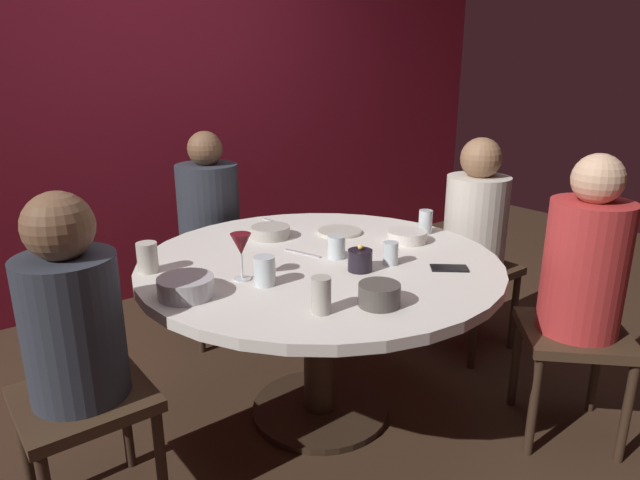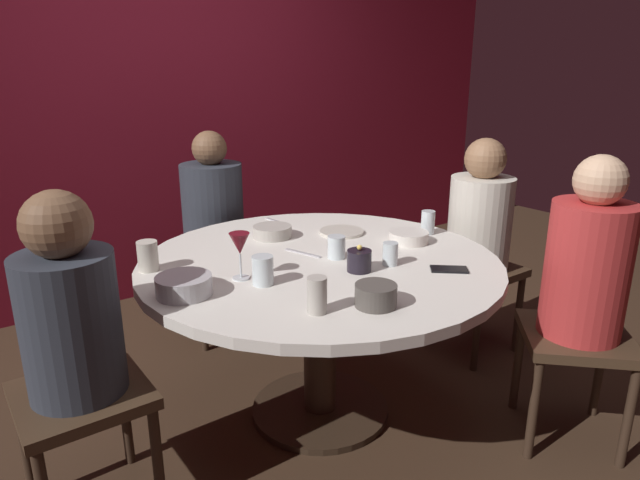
% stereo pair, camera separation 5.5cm
% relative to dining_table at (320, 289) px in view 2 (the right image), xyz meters
% --- Properties ---
extents(ground_plane, '(8.00, 8.00, 0.00)m').
position_rel_dining_table_xyz_m(ground_plane, '(0.00, 0.00, -0.59)').
color(ground_plane, '#382619').
extents(back_wall, '(6.00, 0.10, 2.60)m').
position_rel_dining_table_xyz_m(back_wall, '(0.00, 1.82, 0.71)').
color(back_wall, maroon).
rests_on(back_wall, ground).
extents(dining_table, '(1.46, 1.46, 0.72)m').
position_rel_dining_table_xyz_m(dining_table, '(0.00, 0.00, 0.00)').
color(dining_table, silver).
rests_on(dining_table, ground).
extents(seated_diner_left, '(0.40, 0.40, 1.13)m').
position_rel_dining_table_xyz_m(seated_diner_left, '(-0.96, 0.00, 0.12)').
color(seated_diner_left, '#3F2D1E').
rests_on(seated_diner_left, ground).
extents(seated_diner_back, '(0.40, 0.40, 1.15)m').
position_rel_dining_table_xyz_m(seated_diner_back, '(0.00, 0.99, 0.12)').
color(seated_diner_back, '#3F2D1E').
rests_on(seated_diner_back, ground).
extents(seated_diner_right, '(0.40, 0.40, 1.14)m').
position_rel_dining_table_xyz_m(seated_diner_right, '(1.01, 0.00, 0.12)').
color(seated_diner_right, '#3F2D1E').
rests_on(seated_diner_right, ground).
extents(seated_diner_front_right, '(0.57, 0.57, 1.17)m').
position_rel_dining_table_xyz_m(seated_diner_front_right, '(0.72, -0.72, 0.13)').
color(seated_diner_front_right, '#3F2D1E').
rests_on(seated_diner_front_right, ground).
extents(candle_holder, '(0.09, 0.09, 0.10)m').
position_rel_dining_table_xyz_m(candle_holder, '(0.04, -0.20, 0.17)').
color(candle_holder, black).
rests_on(candle_holder, dining_table).
extents(wine_glass, '(0.08, 0.08, 0.18)m').
position_rel_dining_table_xyz_m(wine_glass, '(-0.37, -0.01, 0.26)').
color(wine_glass, silver).
rests_on(wine_glass, dining_table).
extents(dinner_plate, '(0.21, 0.21, 0.01)m').
position_rel_dining_table_xyz_m(dinner_plate, '(0.29, 0.23, 0.14)').
color(dinner_plate, beige).
rests_on(dinner_plate, dining_table).
extents(cell_phone, '(0.15, 0.14, 0.01)m').
position_rel_dining_table_xyz_m(cell_phone, '(0.32, -0.40, 0.14)').
color(cell_phone, black).
rests_on(cell_phone, dining_table).
extents(bowl_serving_large, '(0.19, 0.19, 0.07)m').
position_rel_dining_table_xyz_m(bowl_serving_large, '(-0.59, -0.03, 0.17)').
color(bowl_serving_large, '#B7B7BC').
rests_on(bowl_serving_large, dining_table).
extents(bowl_salad_center, '(0.18, 0.18, 0.05)m').
position_rel_dining_table_xyz_m(bowl_salad_center, '(-0.00, 0.37, 0.16)').
color(bowl_salad_center, '#B2ADA3').
rests_on(bowl_salad_center, dining_table).
extents(bowl_small_white, '(0.14, 0.14, 0.07)m').
position_rel_dining_table_xyz_m(bowl_small_white, '(-0.13, -0.48, 0.17)').
color(bowl_small_white, '#4C4742').
rests_on(bowl_small_white, dining_table).
extents(bowl_sauce_side, '(0.18, 0.18, 0.05)m').
position_rel_dining_table_xyz_m(bowl_sauce_side, '(0.45, -0.05, 0.16)').
color(bowl_sauce_side, silver).
rests_on(bowl_sauce_side, dining_table).
extents(cup_near_candle, '(0.06, 0.06, 0.11)m').
position_rel_dining_table_xyz_m(cup_near_candle, '(0.61, -0.01, 0.19)').
color(cup_near_candle, silver).
rests_on(cup_near_candle, dining_table).
extents(cup_by_left_diner, '(0.08, 0.08, 0.12)m').
position_rel_dining_table_xyz_m(cup_by_left_diner, '(-0.61, 0.28, 0.19)').
color(cup_by_left_diner, beige).
rests_on(cup_by_left_diner, dining_table).
extents(cup_by_right_diner, '(0.06, 0.06, 0.09)m').
position_rel_dining_table_xyz_m(cup_by_right_diner, '(0.18, -0.22, 0.18)').
color(cup_by_right_diner, silver).
rests_on(cup_by_right_diner, dining_table).
extents(cup_center_front, '(0.08, 0.08, 0.11)m').
position_rel_dining_table_xyz_m(cup_center_front, '(-0.33, -0.10, 0.18)').
color(cup_center_front, silver).
rests_on(cup_center_front, dining_table).
extents(cup_far_edge, '(0.06, 0.06, 0.12)m').
position_rel_dining_table_xyz_m(cup_far_edge, '(-0.31, -0.41, 0.19)').
color(cup_far_edge, '#B2ADA3').
rests_on(cup_far_edge, dining_table).
extents(cup_beside_wine, '(0.07, 0.07, 0.09)m').
position_rel_dining_table_xyz_m(cup_beside_wine, '(0.06, -0.03, 0.18)').
color(cup_beside_wine, silver).
rests_on(cup_beside_wine, dining_table).
extents(fork_near_plate, '(0.07, 0.18, 0.01)m').
position_rel_dining_table_xyz_m(fork_near_plate, '(-0.02, 0.09, 0.13)').
color(fork_near_plate, '#B7B7BC').
rests_on(fork_near_plate, dining_table).
extents(knife_near_plate, '(0.04, 0.18, 0.01)m').
position_rel_dining_table_xyz_m(knife_near_plate, '(0.15, 0.57, 0.13)').
color(knife_near_plate, '#B7B7BC').
rests_on(knife_near_plate, dining_table).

